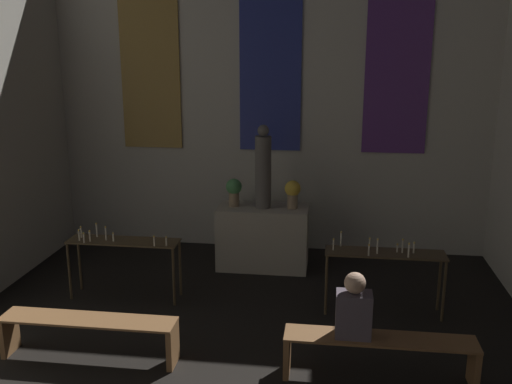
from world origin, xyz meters
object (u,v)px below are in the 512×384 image
flower_vase_left (234,190)px  person_seated (354,308)px  statue (263,169)px  pew_back_left (89,330)px  candle_rack_left (123,248)px  pew_back_right (379,349)px  flower_vase_right (293,192)px  candle_rack_right (384,261)px  altar (263,237)px

flower_vase_left → person_seated: (1.73, -2.93, -0.44)m
statue → pew_back_left: (-1.56, -2.93, -1.21)m
candle_rack_left → person_seated: size_ratio=2.19×
statue → pew_back_right: bearing=-62.1°
statue → pew_back_left: statue is taller
flower_vase_right → candle_rack_right: bearing=-46.9°
candle_rack_left → candle_rack_right: 3.44m
statue → person_seated: statue is taller
statue → flower_vase_left: (-0.45, 0.00, -0.34)m
candle_rack_left → statue: bearing=38.1°
flower_vase_left → pew_back_left: flower_vase_left is taller
flower_vase_right → pew_back_left: (-2.00, -2.93, -0.87)m
pew_back_left → candle_rack_right: bearing=25.8°
pew_back_left → person_seated: (2.84, 0.00, 0.44)m
altar → candle_rack_left: candle_rack_left is taller
flower_vase_right → candle_rack_right: flower_vase_right is taller
statue → candle_rack_left: 2.35m
flower_vase_right → pew_back_right: size_ratio=0.22×
candle_rack_left → candle_rack_right: candle_rack_right is taller
flower_vase_left → pew_back_left: size_ratio=0.22×
pew_back_left → flower_vase_left: bearing=69.3°
flower_vase_left → altar: bearing=0.0°
candle_rack_right → pew_back_right: (-0.16, -1.58, -0.36)m
candle_rack_left → pew_back_left: bearing=-83.8°
flower_vase_left → candle_rack_left: flower_vase_left is taller
flower_vase_left → pew_back_right: 3.66m
candle_rack_right → flower_vase_right: bearing=133.1°
flower_vase_right → person_seated: 3.08m
flower_vase_right → altar: bearing=180.0°
pew_back_left → person_seated: bearing=0.0°
candle_rack_right → altar: bearing=141.7°
statue → pew_back_right: statue is taller
candle_rack_left → pew_back_left: (0.17, -1.58, -0.36)m
candle_rack_right → pew_back_left: 3.65m
pew_back_left → pew_back_right: bearing=0.0°
candle_rack_right → pew_back_left: bearing=-154.2°
flower_vase_left → person_seated: 3.43m
pew_back_left → person_seated: person_seated is taller
altar → pew_back_right: 3.32m
flower_vase_left → candle_rack_right: 2.60m
flower_vase_right → person_seated: flower_vase_right is taller
pew_back_right → candle_rack_left: bearing=154.4°
statue → pew_back_right: size_ratio=0.65×
candle_rack_left → pew_back_right: candle_rack_left is taller
flower_vase_right → person_seated: (0.83, -2.93, -0.44)m
candle_rack_left → pew_back_right: 3.66m
pew_back_left → person_seated: 2.87m
statue → candle_rack_right: size_ratio=0.84×
flower_vase_left → pew_back_right: bearing=-55.7°
candle_rack_right → pew_back_right: 1.63m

